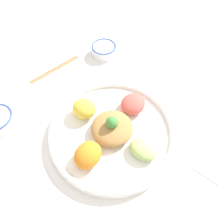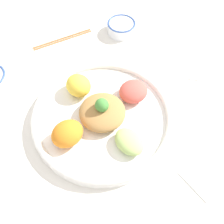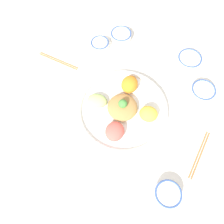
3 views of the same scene
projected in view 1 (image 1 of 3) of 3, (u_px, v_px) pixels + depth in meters
ground_plane at (104, 146)px, 0.68m from camera, size 2.40×2.40×0.00m
salad_platter at (112, 131)px, 0.68m from camera, size 0.40×0.40×0.10m
rice_bowl_blue at (104, 49)px, 0.89m from camera, size 0.10×0.10×0.04m
chopsticks_pair_far at (55, 69)px, 0.86m from camera, size 0.19×0.13×0.01m
serving_spoon_main at (219, 183)px, 0.61m from camera, size 0.11×0.12×0.01m
serving_spoon_extra at (164, 83)px, 0.82m from camera, size 0.12×0.04×0.01m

